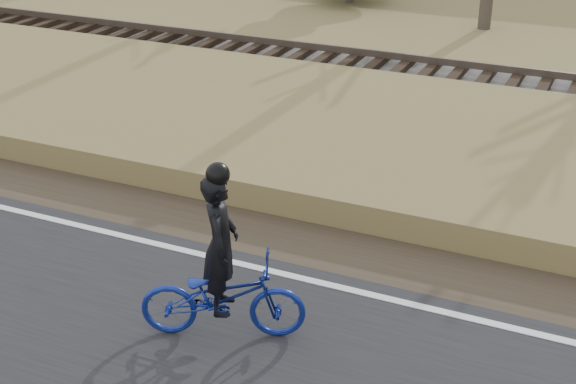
% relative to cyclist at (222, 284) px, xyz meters
% --- Properties ---
extents(ground, '(120.00, 120.00, 0.00)m').
position_rel_cyclist_xyz_m(ground, '(0.31, 1.27, -0.73)').
color(ground, olive).
rests_on(ground, ground).
extents(edge_line, '(120.00, 0.12, 0.01)m').
position_rel_cyclist_xyz_m(edge_line, '(0.31, 1.47, -0.66)').
color(edge_line, silver).
rests_on(edge_line, road).
extents(shoulder, '(120.00, 1.60, 0.04)m').
position_rel_cyclist_xyz_m(shoulder, '(0.31, 2.47, -0.71)').
color(shoulder, '#473A2B').
rests_on(shoulder, ground).
extents(embankment, '(120.00, 5.00, 0.44)m').
position_rel_cyclist_xyz_m(embankment, '(0.31, 5.47, -0.51)').
color(embankment, olive).
rests_on(embankment, ground).
extents(ballast, '(120.00, 3.00, 0.45)m').
position_rel_cyclist_xyz_m(ballast, '(0.31, 9.27, -0.50)').
color(ballast, slate).
rests_on(ballast, ground).
extents(railroad, '(120.00, 2.40, 0.29)m').
position_rel_cyclist_xyz_m(railroad, '(0.31, 9.27, -0.20)').
color(railroad, black).
rests_on(railroad, ballast).
extents(cyclist, '(1.97, 1.31, 2.13)m').
position_rel_cyclist_xyz_m(cyclist, '(0.00, 0.00, 0.00)').
color(cyclist, navy).
rests_on(cyclist, road).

